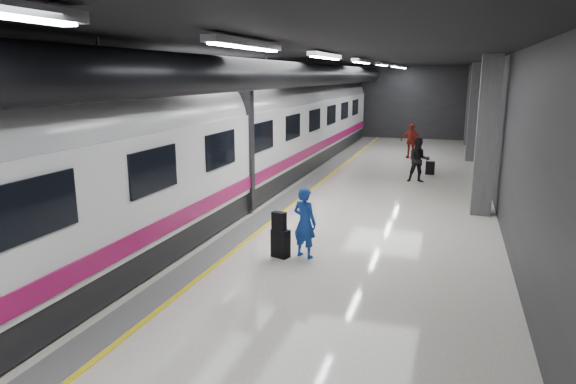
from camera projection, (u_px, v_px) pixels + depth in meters
The scene contains 9 objects.
ground at pixel (311, 218), 14.44m from camera, with size 40.00×40.00×0.00m, color white.
platform_hall at pixel (311, 89), 14.62m from camera, with size 10.02×40.02×4.51m.
train at pixel (204, 141), 14.95m from camera, with size 3.05×38.00×4.05m.
traveler_main at pixel (305, 223), 11.22m from camera, with size 0.57×0.38×1.57m, color #174CAF.
suitcase_main at pixel (281, 243), 11.31m from camera, with size 0.38×0.24×0.62m, color black.
shoulder_bag at pixel (279, 221), 11.18m from camera, with size 0.31×0.16×0.41m, color black.
traveler_far_a at pixel (419, 160), 19.14m from camera, with size 0.81×0.63×1.67m, color black.
traveler_far_b at pixel (411, 141), 24.81m from camera, with size 0.98×0.41×1.68m, color maroon.
suitcase_far at pixel (430, 168), 20.79m from camera, with size 0.36×0.23×0.53m, color black.
Camera 1 is at (3.65, -13.44, 3.94)m, focal length 32.00 mm.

